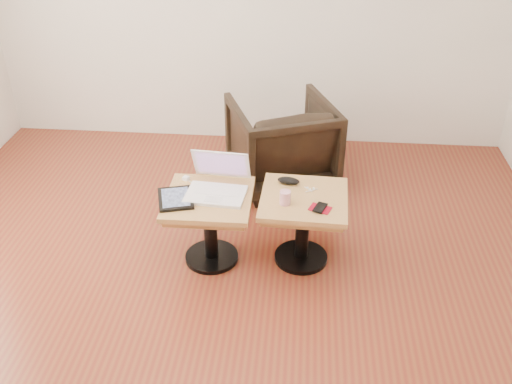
# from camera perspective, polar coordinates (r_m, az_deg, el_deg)

# --- Properties ---
(room_shell) EXTENTS (4.52, 4.52, 2.71)m
(room_shell) POSITION_cam_1_polar(r_m,az_deg,el_deg) (2.78, -4.89, 9.86)
(room_shell) COLOR maroon
(room_shell) RESTS_ON ground
(side_table_left) EXTENTS (0.54, 0.54, 0.49)m
(side_table_left) POSITION_cam_1_polar(r_m,az_deg,el_deg) (3.63, -4.67, -2.09)
(side_table_left) COLOR black
(side_table_left) RESTS_ON ground
(side_table_right) EXTENTS (0.56, 0.56, 0.49)m
(side_table_right) POSITION_cam_1_polar(r_m,az_deg,el_deg) (3.62, 4.74, -2.12)
(side_table_right) COLOR black
(side_table_right) RESTS_ON ground
(laptop) EXTENTS (0.39, 0.39, 0.24)m
(laptop) POSITION_cam_1_polar(r_m,az_deg,el_deg) (3.59, -3.87, 0.75)
(laptop) COLOR white
(laptop) RESTS_ON side_table_left
(tablet) EXTENTS (0.27, 0.31, 0.02)m
(tablet) POSITION_cam_1_polar(r_m,az_deg,el_deg) (3.55, -8.05, -0.63)
(tablet) COLOR black
(tablet) RESTS_ON side_table_left
(charging_adapter) EXTENTS (0.05, 0.05, 0.02)m
(charging_adapter) POSITION_cam_1_polar(r_m,az_deg,el_deg) (3.75, -7.03, 1.38)
(charging_adapter) COLOR white
(charging_adapter) RESTS_ON side_table_left
(glasses_case) EXTENTS (0.15, 0.09, 0.05)m
(glasses_case) POSITION_cam_1_polar(r_m,az_deg,el_deg) (3.68, 3.28, 1.14)
(glasses_case) COLOR black
(glasses_case) RESTS_ON side_table_right
(striped_cup) EXTENTS (0.08, 0.08, 0.09)m
(striped_cup) POSITION_cam_1_polar(r_m,az_deg,el_deg) (3.46, 2.93, -0.56)
(striped_cup) COLOR #CF4873
(striped_cup) RESTS_ON side_table_right
(earbuds_tangle) EXTENTS (0.08, 0.05, 0.02)m
(earbuds_tangle) POSITION_cam_1_polar(r_m,az_deg,el_deg) (3.63, 5.45, 0.31)
(earbuds_tangle) COLOR white
(earbuds_tangle) RESTS_ON side_table_right
(phone_on_sleeve) EXTENTS (0.15, 0.13, 0.02)m
(phone_on_sleeve) POSITION_cam_1_polar(r_m,az_deg,el_deg) (3.45, 6.43, -1.61)
(phone_on_sleeve) COLOR maroon
(phone_on_sleeve) RESTS_ON side_table_right
(armchair) EXTENTS (0.97, 0.98, 0.70)m
(armchair) POSITION_cam_1_polar(r_m,az_deg,el_deg) (4.50, 2.58, 4.91)
(armchair) COLOR black
(armchair) RESTS_ON ground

